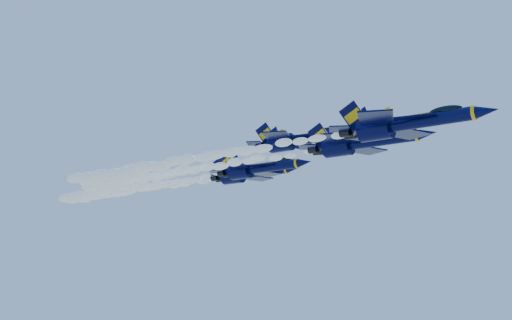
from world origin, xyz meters
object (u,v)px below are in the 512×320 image
Objects in this scene: jet_lead at (405,123)px; jet_second at (362,142)px; jet_fourth at (258,168)px; jet_fifth at (250,173)px; jet_third at (301,139)px.

jet_second is (-8.10, 7.58, 0.70)m from jet_lead.
jet_fifth is at bearing 132.14° from jet_fourth.
jet_second is 0.97× the size of jet_third.
jet_lead is at bearing -36.67° from jet_third.
jet_third reaches higher than jet_second.
jet_fourth is at bearing 147.91° from jet_second.
jet_lead is 11.11m from jet_second.
jet_fifth reaches higher than jet_fourth.
jet_third is at bearing 143.33° from jet_lead.
jet_fourth reaches higher than jet_lead.
jet_fifth is (-7.29, 8.06, 1.22)m from jet_fourth.
jet_fourth reaches higher than jet_second.
jet_fifth reaches higher than jet_third.
jet_lead is at bearing -35.09° from jet_fourth.
jet_second is at bearing -32.09° from jet_fourth.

